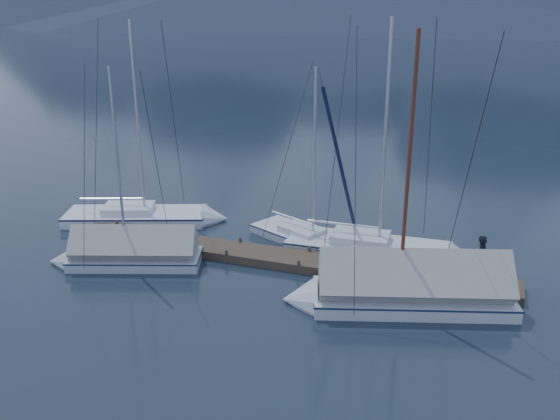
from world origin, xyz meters
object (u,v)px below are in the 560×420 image
object	(u,v)px
sailboat_open_left	(157,218)
person	(482,257)
sailboat_covered_near	(395,291)
sailboat_open_right	(392,252)
sailboat_open_mid	(320,245)
sailboat_covered_far	(123,255)

from	to	relation	value
sailboat_open_left	person	world-z (taller)	sailboat_open_left
sailboat_covered_near	sailboat_open_right	bearing A→B (deg)	100.38
sailboat_covered_near	person	size ratio (longest dim) A/B	6.21
sailboat_open_left	sailboat_open_mid	xyz separation A→B (m)	(8.15, -0.53, -0.03)
sailboat_open_mid	sailboat_open_right	bearing A→B (deg)	3.19
sailboat_open_mid	sailboat_covered_near	bearing A→B (deg)	-46.69
sailboat_open_left	person	bearing A→B (deg)	-7.94
sailboat_open_right	person	xyz separation A→B (m)	(3.43, -1.66, 0.97)
sailboat_open_right	sailboat_covered_far	size ratio (longest dim) A/B	1.22
sailboat_covered_far	person	xyz separation A→B (m)	(13.23, 2.66, 0.74)
sailboat_open_mid	sailboat_open_right	xyz separation A→B (m)	(2.96, 0.17, 0.04)
sailboat_open_mid	sailboat_open_right	size ratio (longest dim) A/B	0.80
sailboat_covered_near	sailboat_covered_far	size ratio (longest dim) A/B	1.20
sailboat_open_mid	sailboat_covered_near	distance (m)	5.43
sailboat_covered_near	person	distance (m)	3.68
sailboat_open_mid	sailboat_covered_far	bearing A→B (deg)	-148.67
person	sailboat_covered_far	bearing A→B (deg)	111.32
person	sailboat_open_mid	bearing A→B (deg)	86.76
sailboat_open_left	sailboat_open_right	world-z (taller)	sailboat_open_right
sailboat_open_mid	sailboat_open_right	world-z (taller)	sailboat_open_right
person	sailboat_covered_near	bearing A→B (deg)	142.35
sailboat_covered_far	person	world-z (taller)	sailboat_covered_far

